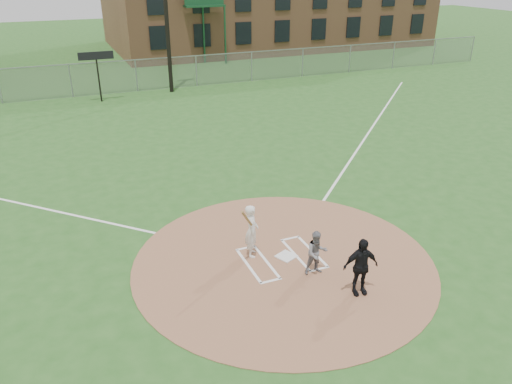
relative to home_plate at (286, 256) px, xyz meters
name	(u,v)px	position (x,y,z in m)	size (l,w,h in m)	color
ground	(283,262)	(-0.17, -0.17, -0.04)	(140.00, 140.00, 0.00)	#24541C
dirt_circle	(283,261)	(-0.17, -0.17, -0.03)	(8.40, 8.40, 0.02)	#9A6749
home_plate	(286,256)	(0.00, 0.00, 0.00)	(0.49, 0.49, 0.03)	silver
foul_line_first	(369,132)	(8.83, 8.83, -0.03)	(0.10, 24.00, 0.01)	white
catcher	(317,253)	(0.38, -1.03, 0.61)	(0.61, 0.47, 1.25)	slate
umpire	(361,267)	(0.95, -2.22, 0.76)	(0.91, 0.38, 1.55)	black
batters_boxes	(281,258)	(-0.17, -0.02, -0.01)	(2.08, 1.88, 0.01)	white
batter_at_plate	(252,231)	(-0.87, 0.48, 0.77)	(0.82, 0.96, 1.78)	white
outfield_fence	(136,75)	(-0.17, 21.83, 0.98)	(56.08, 0.08, 2.03)	slate
scoreboard_sign	(96,61)	(-2.67, 20.03, 2.35)	(2.00, 0.10, 2.93)	black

